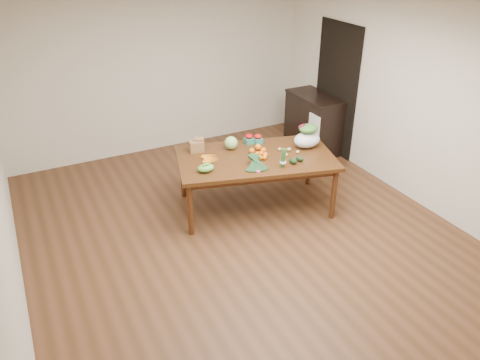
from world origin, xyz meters
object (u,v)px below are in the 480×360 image
dining_table (255,182)px  mandarin_cluster (261,154)px  cabinet (313,123)px  paper_bag (196,145)px  cabbage (231,143)px  kale_bunch (256,163)px  salad_bag (307,137)px  asparagus_bundle (283,158)px

dining_table → mandarin_cluster: 0.43m
cabinet → paper_bag: (-2.38, -0.73, 0.37)m
cabbage → kale_bunch: (0.02, -0.65, -0.01)m
cabinet → paper_bag: size_ratio=4.18×
cabbage → salad_bag: 1.01m
paper_bag → kale_bunch: (0.46, -0.80, -0.01)m
mandarin_cluster → asparagus_bundle: 0.37m
kale_bunch → mandarin_cluster: bearing=65.3°
dining_table → cabinet: (1.77, 1.22, 0.10)m
cabbage → mandarin_cluster: size_ratio=0.96×
cabbage → mandarin_cluster: 0.47m
paper_bag → cabbage: bearing=-18.3°
cabinet → salad_bag: 1.68m
cabbage → kale_bunch: cabbage is taller
dining_table → salad_bag: size_ratio=5.36×
dining_table → kale_bunch: (-0.16, -0.30, 0.45)m
cabinet → salad_bag: salad_bag is taller
kale_bunch → asparagus_bundle: size_ratio=1.60×
mandarin_cluster → salad_bag: size_ratio=0.48×
asparagus_bundle → cabinet: bearing=60.7°
cabinet → cabbage: size_ratio=5.88×
paper_bag → salad_bag: 1.47m
dining_table → asparagus_bundle: asparagus_bundle is taller
cabbage → mandarin_cluster: (0.22, -0.42, -0.04)m
cabbage → kale_bunch: 0.65m
dining_table → mandarin_cluster: size_ratio=11.06×
cabbage → asparagus_bundle: bearing=-66.6°
paper_bag → asparagus_bundle: size_ratio=0.98×
salad_bag → paper_bag: bearing=158.3°
dining_table → mandarin_cluster: bearing=-42.0°
paper_bag → salad_bag: salad_bag is taller
paper_bag → salad_bag: size_ratio=0.66×
asparagus_bundle → salad_bag: 0.70m
paper_bag → salad_bag: (1.37, -0.54, 0.06)m
mandarin_cluster → kale_bunch: 0.31m
cabinet → cabbage: 2.16m
paper_bag → mandarin_cluster: (0.66, -0.56, -0.04)m
paper_bag → kale_bunch: size_ratio=0.61×
paper_bag → cabbage: same height
paper_bag → asparagus_bundle: asparagus_bundle is taller
dining_table → cabbage: 0.61m
dining_table → kale_bunch: 0.57m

